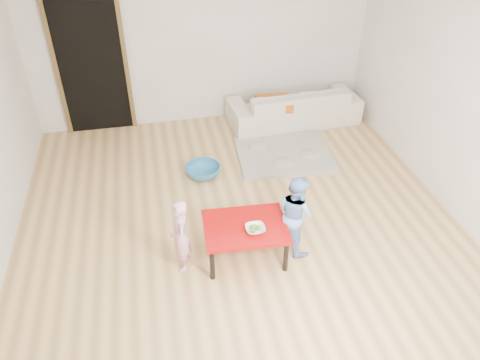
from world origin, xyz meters
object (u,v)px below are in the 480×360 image
object	(u,v)px
child_blue	(296,214)
basin	(203,171)
red_table	(245,241)
bowl	(255,229)
sofa	(294,106)
child_pink	(180,236)

from	to	relation	value
child_blue	basin	xyz separation A→B (m)	(-0.77, 1.53, -0.38)
red_table	child_blue	distance (m)	0.60
red_table	bowl	bearing A→B (deg)	-51.45
sofa	child_blue	world-z (taller)	child_blue
red_table	child_pink	world-z (taller)	child_pink
bowl	child_pink	size ratio (longest dim) A/B	0.24
sofa	basin	size ratio (longest dim) A/B	4.31
red_table	bowl	xyz separation A→B (m)	(0.08, -0.10, 0.24)
child_pink	basin	size ratio (longest dim) A/B	1.78
red_table	child_blue	xyz separation A→B (m)	(0.54, 0.04, 0.24)
bowl	child_blue	distance (m)	0.49
child_blue	child_pink	bearing A→B (deg)	71.45
sofa	bowl	size ratio (longest dim) A/B	10.12
child_pink	child_blue	size ratio (longest dim) A/B	0.90
bowl	basin	bearing A→B (deg)	100.44
child_blue	basin	distance (m)	1.75
bowl	basin	size ratio (longest dim) A/B	0.43
sofa	basin	bearing A→B (deg)	32.24
bowl	child_blue	world-z (taller)	child_blue
child_blue	basin	size ratio (longest dim) A/B	1.97
child_blue	red_table	bearing A→B (deg)	73.12
bowl	basin	xyz separation A→B (m)	(-0.31, 1.66, -0.37)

